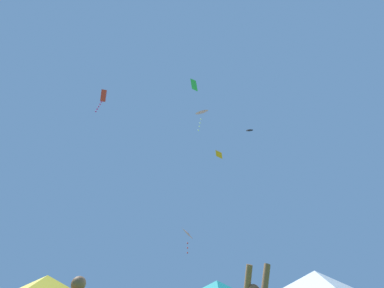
% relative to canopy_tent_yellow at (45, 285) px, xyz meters
% --- Properties ---
extents(canopy_tent_yellow, '(2.75, 2.75, 2.94)m').
position_rel_canopy_tent_yellow_xyz_m(canopy_tent_yellow, '(0.00, 0.00, 0.00)').
color(canopy_tent_yellow, '#9E9EA3').
rests_on(canopy_tent_yellow, ground).
extents(canopy_tent_white, '(2.93, 2.93, 3.14)m').
position_rel_canopy_tent_yellow_xyz_m(canopy_tent_white, '(14.00, 0.13, 0.17)').
color(canopy_tent_white, '#9E9EA3').
rests_on(canopy_tent_white, ground).
extents(kite_pink_delta, '(1.82, 1.80, 2.62)m').
position_rel_canopy_tent_yellow_xyz_m(kite_pink_delta, '(8.39, 6.61, 16.16)').
color(kite_pink_delta, pink).
extents(kite_green_diamond, '(0.54, 0.60, 0.67)m').
position_rel_canopy_tent_yellow_xyz_m(kite_green_diamond, '(7.86, -3.75, 10.16)').
color(kite_green_diamond, green).
extents(kite_red_box, '(0.81, 1.13, 2.73)m').
position_rel_canopy_tent_yellow_xyz_m(kite_red_box, '(-1.31, 4.93, 16.99)').
color(kite_red_box, red).
extents(kite_black_delta, '(0.84, 0.67, 0.64)m').
position_rel_canopy_tent_yellow_xyz_m(kite_black_delta, '(13.57, 9.00, 15.51)').
color(kite_black_delta, black).
extents(kite_pink_diamond, '(1.01, 0.91, 2.67)m').
position_rel_canopy_tent_yellow_xyz_m(kite_pink_diamond, '(6.80, 15.03, 5.99)').
color(kite_pink_diamond, pink).
extents(kite_orange_diamond, '(1.16, 1.14, 0.77)m').
position_rel_canopy_tent_yellow_xyz_m(kite_orange_diamond, '(10.74, 15.51, 16.13)').
color(kite_orange_diamond, orange).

